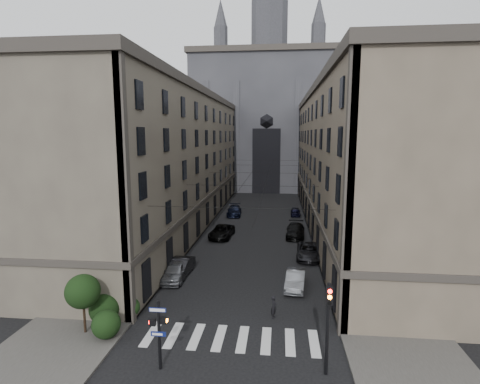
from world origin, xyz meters
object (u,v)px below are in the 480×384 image
(car_right_near, at_px, (295,280))
(car_right_far, at_px, (295,212))
(car_left_midfar, at_px, (222,232))
(gothic_tower, at_px, (268,113))
(car_left_midnear, at_px, (180,267))
(car_right_midfar, at_px, (295,231))
(car_right_midnear, at_px, (309,251))
(pedestrian_signal_left, at_px, (159,330))
(traffic_light_right, at_px, (328,318))
(pedestrian, at_px, (274,307))
(car_left_near, at_px, (175,271))
(car_left_far, at_px, (234,211))

(car_right_near, distance_m, car_right_far, 28.54)
(car_right_near, bearing_deg, car_left_midfar, 126.45)
(gothic_tower, distance_m, car_left_midnear, 62.47)
(car_left_midnear, xyz_separation_m, car_right_midfar, (11.07, 14.28, 0.04))
(car_right_near, bearing_deg, car_right_midnear, 83.88)
(pedestrian_signal_left, distance_m, car_right_near, 14.41)
(pedestrian_signal_left, relative_size, car_left_midnear, 0.86)
(traffic_light_right, xyz_separation_m, pedestrian, (-2.93, 6.08, -2.47))
(car_left_midnear, bearing_deg, traffic_light_right, -45.55)
(traffic_light_right, distance_m, car_left_near, 17.15)
(car_right_near, relative_size, car_right_midnear, 0.82)
(car_right_midnear, bearing_deg, car_left_near, -145.57)
(car_right_midfar, bearing_deg, car_left_near, -122.45)
(car_left_midfar, height_order, car_right_midnear, car_left_midfar)
(car_right_midnear, bearing_deg, car_right_midfar, 101.71)
(car_right_near, relative_size, car_right_midfar, 0.80)
(traffic_light_right, relative_size, car_right_midnear, 0.96)
(car_left_near, xyz_separation_m, car_right_midfar, (11.23, 15.32, 0.02))
(car_left_midnear, relative_size, car_left_midfar, 0.85)
(car_left_midfar, bearing_deg, pedestrian, -66.84)
(car_left_far, xyz_separation_m, pedestrian, (6.87, -33.05, 0.05))
(pedestrian_signal_left, relative_size, car_left_far, 0.76)
(car_left_near, relative_size, car_left_midfar, 0.84)
(pedestrian_signal_left, distance_m, car_right_midnear, 22.08)
(traffic_light_right, relative_size, car_right_near, 1.17)
(car_left_midnear, bearing_deg, pedestrian, -36.31)
(gothic_tower, bearing_deg, pedestrian_signal_left, -92.74)
(gothic_tower, relative_size, pedestrian, 35.44)
(car_right_far, height_order, pedestrian, pedestrian)
(car_left_midfar, bearing_deg, pedestrian_signal_left, -84.20)
(car_left_far, bearing_deg, car_right_near, -76.12)
(car_right_midnear, bearing_deg, car_left_midnear, -149.01)
(car_left_midfar, bearing_deg, traffic_light_right, -65.17)
(car_left_far, height_order, pedestrian, pedestrian)
(car_right_near, bearing_deg, gothic_tower, 100.20)
(gothic_tower, height_order, car_right_far, gothic_tower)
(car_right_midfar, bearing_deg, car_left_far, 132.26)
(gothic_tower, relative_size, traffic_light_right, 11.15)
(traffic_light_right, bearing_deg, car_right_far, 90.10)
(pedestrian_signal_left, distance_m, car_left_midfar, 26.68)
(car_left_midnear, relative_size, car_right_midfar, 0.84)
(car_left_midfar, bearing_deg, car_left_far, 94.33)
(pedestrian_signal_left, relative_size, traffic_light_right, 0.77)
(pedestrian, bearing_deg, gothic_tower, 15.05)
(car_right_midnear, xyz_separation_m, car_right_midfar, (-1.08, 8.13, 0.06))
(car_left_midnear, relative_size, pedestrian, 2.86)
(car_right_near, relative_size, car_right_far, 1.19)
(pedestrian, bearing_deg, car_right_far, 7.95)
(car_right_midnear, bearing_deg, car_left_far, 121.70)
(car_right_midnear, bearing_deg, car_left_midfar, 150.66)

